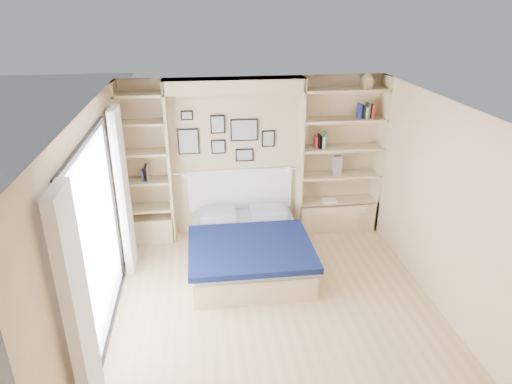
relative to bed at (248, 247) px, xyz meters
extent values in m
plane|color=tan|center=(0.22, -1.16, -0.27)|extent=(4.50, 4.50, 0.00)
plane|color=tan|center=(0.22, 1.09, 0.98)|extent=(4.00, 0.00, 4.00)
plane|color=tan|center=(0.22, -3.41, 0.98)|extent=(4.00, 0.00, 4.00)
plane|color=tan|center=(-1.78, -1.16, 0.98)|extent=(0.00, 4.50, 4.50)
plane|color=tan|center=(2.22, -1.16, 0.98)|extent=(0.00, 4.50, 4.50)
plane|color=white|center=(0.22, -1.16, 2.23)|extent=(4.50, 4.50, 0.00)
cube|color=#D7B989|center=(-1.08, 0.92, 0.98)|extent=(0.04, 0.35, 2.50)
cube|color=#D7B989|center=(0.92, 0.92, 0.98)|extent=(0.04, 0.35, 2.50)
cube|color=#D7B989|center=(-0.08, 0.92, 2.13)|extent=(2.00, 0.35, 0.20)
cube|color=#D7B989|center=(2.20, 0.92, 0.98)|extent=(0.04, 0.35, 2.50)
cube|color=#D7B989|center=(-1.76, 0.92, 0.98)|extent=(0.04, 0.35, 2.50)
cube|color=#D7B989|center=(1.57, 0.92, -0.02)|extent=(1.30, 0.35, 0.50)
cube|color=#D7B989|center=(-1.43, 0.92, -0.07)|extent=(0.70, 0.35, 0.40)
cube|color=black|center=(-1.75, -1.16, 1.96)|extent=(0.04, 2.08, 0.06)
cube|color=black|center=(-1.75, -1.16, -0.24)|extent=(0.04, 2.08, 0.06)
cube|color=black|center=(-1.75, -2.18, 0.83)|extent=(0.04, 0.06, 2.20)
cube|color=black|center=(-1.75, -0.14, 0.83)|extent=(0.04, 0.06, 2.20)
cube|color=silver|center=(-1.76, -1.16, 0.85)|extent=(0.01, 2.00, 2.20)
cube|color=white|center=(-1.66, -2.46, 0.88)|extent=(0.10, 0.45, 2.30)
cube|color=white|center=(-1.66, 0.14, 0.88)|extent=(0.10, 0.45, 2.30)
cube|color=#D7B989|center=(1.57, 0.92, 0.23)|extent=(1.30, 0.35, 0.04)
cube|color=#D7B989|center=(1.57, 0.92, 0.68)|extent=(1.30, 0.35, 0.04)
cube|color=#D7B989|center=(1.57, 0.92, 1.13)|extent=(1.30, 0.35, 0.04)
cube|color=#D7B989|center=(1.57, 0.92, 1.58)|extent=(1.30, 0.35, 0.04)
cube|color=#D7B989|center=(1.57, 0.92, 2.03)|extent=(1.30, 0.35, 0.04)
cube|color=#D7B989|center=(-1.43, 0.92, 0.28)|extent=(0.70, 0.35, 0.04)
cube|color=#D7B989|center=(-1.43, 0.92, 0.73)|extent=(0.70, 0.35, 0.04)
cube|color=#D7B989|center=(-1.43, 0.92, 1.18)|extent=(0.70, 0.35, 0.04)
cube|color=#D7B989|center=(-1.43, 0.92, 1.63)|extent=(0.70, 0.35, 0.04)
cube|color=#D7B989|center=(-1.43, 0.92, 2.03)|extent=(0.70, 0.35, 0.04)
cube|color=#D7B989|center=(0.00, -0.02, -0.10)|extent=(1.56, 1.95, 0.34)
cube|color=#A2A7B0|center=(0.00, -0.02, 0.12)|extent=(1.52, 1.91, 0.10)
cube|color=#0B1339|center=(0.00, -0.35, 0.19)|extent=(1.66, 1.36, 0.08)
cube|color=#A2A7B0|center=(-0.39, 0.66, 0.23)|extent=(0.54, 0.39, 0.12)
cube|color=#A2A7B0|center=(0.39, 0.66, 0.23)|extent=(0.54, 0.39, 0.12)
cube|color=white|center=(0.00, 1.06, 0.45)|extent=(1.66, 0.04, 0.70)
cube|color=black|center=(-0.78, 1.07, 1.28)|extent=(0.32, 0.02, 0.40)
cube|color=gray|center=(-0.78, 1.06, 1.28)|extent=(0.28, 0.01, 0.36)
cube|color=black|center=(-0.33, 1.07, 1.53)|extent=(0.22, 0.02, 0.28)
cube|color=gray|center=(-0.33, 1.06, 1.53)|extent=(0.18, 0.01, 0.24)
cube|color=black|center=(-0.33, 1.07, 1.18)|extent=(0.22, 0.02, 0.22)
cube|color=gray|center=(-0.33, 1.06, 1.18)|extent=(0.18, 0.01, 0.18)
cube|color=black|center=(0.07, 1.07, 1.43)|extent=(0.42, 0.02, 0.34)
cube|color=gray|center=(0.07, 1.06, 1.43)|extent=(0.38, 0.01, 0.30)
cube|color=black|center=(0.07, 1.07, 1.03)|extent=(0.28, 0.02, 0.20)
cube|color=gray|center=(0.07, 1.06, 1.03)|extent=(0.24, 0.01, 0.16)
cube|color=black|center=(0.44, 1.07, 1.28)|extent=(0.20, 0.02, 0.26)
cube|color=gray|center=(0.44, 1.06, 1.28)|extent=(0.16, 0.01, 0.22)
cube|color=black|center=(-0.78, 1.07, 1.68)|extent=(0.18, 0.02, 0.14)
cube|color=gray|center=(-0.78, 1.06, 1.68)|extent=(0.14, 0.01, 0.10)
cylinder|color=silver|center=(-0.94, 0.84, 0.85)|extent=(0.20, 0.02, 0.02)
cone|color=white|center=(-0.84, 0.84, 0.83)|extent=(0.13, 0.12, 0.15)
cylinder|color=silver|center=(0.78, 0.84, 0.85)|extent=(0.20, 0.02, 0.02)
cone|color=white|center=(0.68, 0.84, 0.83)|extent=(0.13, 0.12, 0.15)
cube|color=#A51E1E|center=(1.16, 0.91, 1.24)|extent=(0.02, 0.15, 0.18)
cube|color=navy|center=(1.22, 0.91, 1.25)|extent=(0.03, 0.15, 0.20)
cube|color=black|center=(1.22, 0.91, 1.26)|extent=(0.03, 0.15, 0.21)
cube|color=#BFB28C|center=(1.27, 0.91, 1.24)|extent=(0.04, 0.15, 0.18)
cube|color=#26593F|center=(1.30, 0.91, 1.27)|extent=(0.03, 0.15, 0.25)
cube|color=navy|center=(1.81, 0.91, 1.71)|extent=(0.03, 0.15, 0.22)
cube|color=black|center=(1.87, 0.91, 1.70)|extent=(0.03, 0.15, 0.19)
cube|color=#BFB28C|center=(1.91, 0.91, 1.69)|extent=(0.04, 0.15, 0.17)
cube|color=#26593F|center=(1.94, 0.91, 1.71)|extent=(0.03, 0.15, 0.23)
cube|color=#A51E1E|center=(2.00, 0.91, 1.70)|extent=(0.03, 0.15, 0.21)
cube|color=navy|center=(-1.47, 0.91, 0.83)|extent=(0.02, 0.15, 0.16)
cube|color=black|center=(-1.43, 0.91, 0.87)|extent=(0.03, 0.15, 0.24)
cube|color=#BEB88D|center=(-1.42, 0.91, 0.86)|extent=(0.03, 0.15, 0.22)
cube|color=#D7B989|center=(1.89, 0.91, 2.13)|extent=(0.13, 0.13, 0.15)
cone|color=#D7B989|center=(1.89, 0.91, 2.24)|extent=(0.20, 0.20, 0.08)
cube|color=slate|center=(1.52, 0.91, 0.85)|extent=(0.12, 0.12, 0.30)
cube|color=white|center=(1.42, 0.86, 0.27)|extent=(0.22, 0.16, 0.03)
cylinder|color=tan|center=(-2.74, -1.23, -0.08)|extent=(0.07, 0.13, 0.38)
cylinder|color=tan|center=(-2.94, -0.58, 0.02)|extent=(0.14, 0.30, 0.62)
cylinder|color=tan|center=(-2.55, -0.74, 0.02)|extent=(0.14, 0.30, 0.62)
cube|color=teal|center=(-2.87, -0.97, 0.00)|extent=(0.59, 0.65, 0.14)
cube|color=teal|center=(-2.74, -0.63, 0.21)|extent=(0.48, 0.35, 0.51)
camera|label=1|loc=(-0.60, -5.63, 3.30)|focal=32.00mm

